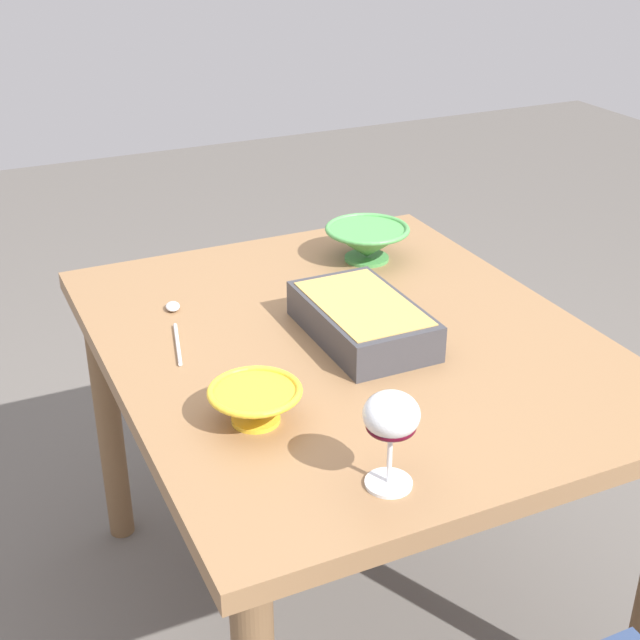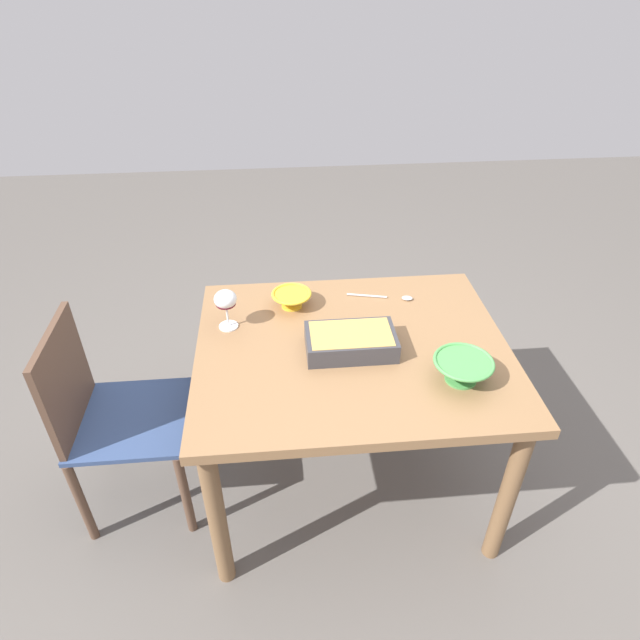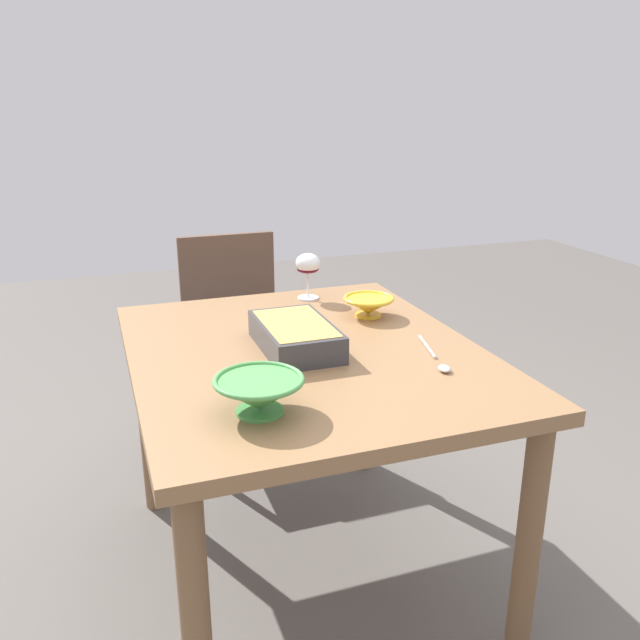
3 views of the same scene
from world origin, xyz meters
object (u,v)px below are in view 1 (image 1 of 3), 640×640
casserole_dish (362,318)px  dining_table (348,379)px  small_bowl (255,402)px  mixing_bowl (367,241)px  wine_glass (391,421)px  serving_spoon (174,319)px

casserole_dish → dining_table: bearing=-116.1°
casserole_dish → small_bowl: (0.20, -0.30, -0.00)m
mixing_bowl → small_bowl: mixing_bowl is taller
wine_glass → casserole_dish: (-0.45, 0.19, -0.07)m
dining_table → small_bowl: size_ratio=7.09×
mixing_bowl → small_bowl: 0.74m
small_bowl → wine_glass: bearing=25.5°
wine_glass → small_bowl: bearing=-154.5°
casserole_dish → serving_spoon: size_ratio=1.20×
dining_table → small_bowl: small_bowl is taller
mixing_bowl → serving_spoon: 0.53m
dining_table → casserole_dish: bearing=63.9°
small_bowl → serving_spoon: bearing=-177.5°
casserole_dish → small_bowl: 0.36m
dining_table → serving_spoon: 0.38m
casserole_dish → small_bowl: bearing=-57.1°
dining_table → serving_spoon: serving_spoon is taller
serving_spoon → small_bowl: bearing=2.5°
mixing_bowl → serving_spoon: (0.13, -0.52, -0.04)m
mixing_bowl → wine_glass: bearing=-25.5°
dining_table → mixing_bowl: mixing_bowl is taller
small_bowl → serving_spoon: size_ratio=0.60×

